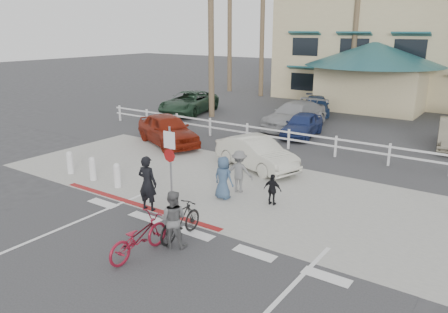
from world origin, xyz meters
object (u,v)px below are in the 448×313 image
Objects in this scene: car_white_sedan at (256,153)px; car_red_compact at (168,129)px; bike_black at (181,221)px; sign_post at (171,160)px; bike_red at (139,237)px.

car_white_sedan is 0.88× the size of car_red_compact.
bike_black is at bearing -111.46° from car_red_compact.
car_red_compact is at bearing 132.78° from sign_post.
car_red_compact is (-7.04, 8.99, 0.26)m from bike_red.
bike_black is at bearing -43.66° from sign_post.
sign_post reaches higher than car_white_sedan.
sign_post reaches higher than car_red_compact.
car_white_sedan is at bearing -80.63° from bike_red.
car_white_sedan is at bearing -78.74° from bike_black.
sign_post is 0.63× the size of car_red_compact.
car_red_compact reaches higher than car_white_sedan.
car_red_compact is at bearing -47.89° from bike_black.
sign_post reaches higher than bike_red.
sign_post is 3.07m from bike_black.
sign_post is 7.66m from car_red_compact.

